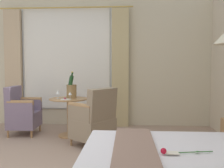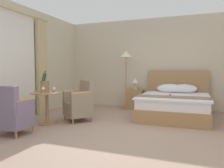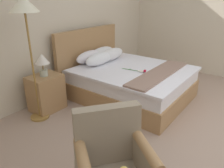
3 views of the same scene
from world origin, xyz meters
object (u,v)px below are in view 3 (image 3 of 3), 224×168
Objects in this scene: nightstand at (46,93)px; floor_lamp_brass at (25,15)px; bed at (126,79)px; bedside_lamp at (42,61)px.

nightstand is 1.27m from floor_lamp_brass.
bed reaches higher than bedside_lamp.
floor_lamp_brass reaches higher than bedside_lamp.
floor_lamp_brass is (-0.25, -0.13, 0.70)m from bedside_lamp.
bed is 1.45m from nightstand.
bed is 5.76× the size of bedside_lamp.
bed reaches higher than nightstand.
floor_lamp_brass is (-1.49, 0.62, 1.20)m from bed.
bed is at bearing -22.59° from floor_lamp_brass.
floor_lamp_brass reaches higher than bed.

